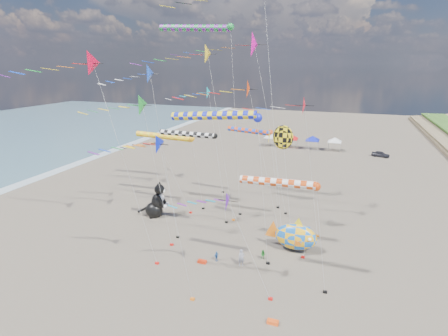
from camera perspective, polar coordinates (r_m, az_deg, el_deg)
ground at (r=32.37m, az=-5.23°, el=-20.87°), size 260.00×260.00×0.00m
delta_kite_0 at (r=39.03m, az=-13.10°, el=14.47°), size 8.99×2.23×19.84m
delta_kite_1 at (r=39.56m, az=10.75°, el=9.54°), size 12.69×2.34×16.44m
delta_kite_3 at (r=53.36m, az=-3.59°, el=11.89°), size 9.28×2.07×16.58m
delta_kite_4 at (r=47.56m, az=-10.75°, el=3.72°), size 9.51×1.80×10.50m
delta_kite_5 at (r=35.33m, az=-20.76°, el=15.29°), size 15.23×2.45×21.00m
delta_kite_6 at (r=43.23m, az=-3.98°, el=17.80°), size 13.49×2.54×22.10m
delta_kite_7 at (r=28.15m, az=-12.05°, el=3.53°), size 8.31×1.67×14.71m
delta_kite_8 at (r=37.98m, az=-14.83°, el=9.56°), size 11.12×2.46×16.81m
delta_kite_9 at (r=29.10m, az=1.79°, el=-5.93°), size 7.93×1.90×9.76m
delta_kite_10 at (r=37.10m, az=4.54°, el=12.39°), size 10.81×2.08×18.32m
delta_kite_11 at (r=45.38m, az=6.05°, el=19.24°), size 14.68×3.31×23.61m
windsock_0 at (r=30.20m, az=9.37°, el=-2.48°), size 8.23×0.76×10.32m
windsock_1 at (r=48.17m, az=4.49°, el=5.96°), size 7.70×0.69×11.17m
windsock_2 at (r=33.52m, az=-1.04°, el=8.43°), size 10.39×0.85×15.35m
windsock_3 at (r=45.66m, az=-4.24°, el=21.74°), size 10.85×0.83×24.23m
windsock_4 at (r=48.79m, az=-9.29°, el=5.04°), size 9.96×0.81×10.44m
windsock_5 at (r=43.66m, az=-5.65°, el=5.44°), size 9.16×0.70×11.63m
angelfish_kite at (r=38.20m, az=9.31°, el=4.83°), size 3.74×3.02×13.39m
cat_inflatable at (r=47.10m, az=-11.17°, el=-5.10°), size 3.94×2.61×4.88m
fish_inflatable at (r=39.03m, az=11.55°, el=-10.93°), size 6.04×2.44×4.10m
person_adult at (r=36.42m, az=2.86°, el=-14.41°), size 0.77×0.69×1.78m
child_green at (r=37.78m, az=6.40°, el=-13.89°), size 0.54×0.43×1.06m
child_blue at (r=37.29m, az=-1.25°, el=-14.20°), size 0.55×0.68×1.09m
kite_bag_0 at (r=37.23m, az=-3.59°, el=-15.00°), size 0.90×0.44×0.30m
kite_bag_1 at (r=30.32m, az=7.97°, el=-23.65°), size 0.90×0.44×0.30m
kite_bag_2 at (r=44.94m, az=13.27°, el=-9.55°), size 0.90×0.44×0.30m
tent_row at (r=85.33m, az=12.63°, el=5.15°), size 19.20×4.20×3.80m
parked_car at (r=83.73m, az=24.20°, el=2.08°), size 3.94×2.38×1.26m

